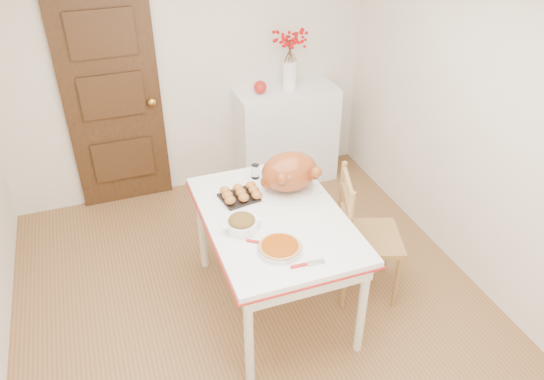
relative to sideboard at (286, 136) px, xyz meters
name	(u,v)px	position (x,y,z in m)	size (l,w,h in m)	color
floor	(259,316)	(-0.90, -1.78, -0.49)	(3.50, 4.00, 0.00)	brown
wall_back	(187,67)	(-0.90, 0.22, 0.76)	(3.50, 0.00, 2.50)	silver
wall_right	(488,130)	(0.85, -1.78, 0.76)	(0.00, 4.00, 2.50)	silver
door_back	(113,101)	(-1.60, 0.19, 0.54)	(0.85, 0.06, 2.06)	black
sideboard	(286,136)	(0.00, 0.00, 0.00)	(0.99, 0.44, 0.99)	white
kitchen_table	(274,262)	(-0.75, -1.69, -0.08)	(0.95, 1.38, 0.83)	white
chair_oak	(370,236)	(-0.02, -1.77, 0.03)	(0.46, 0.46, 1.04)	#A07740
berry_vase	(290,60)	(0.03, 0.00, 0.78)	(0.30, 0.30, 0.58)	white
apple	(260,87)	(-0.27, 0.00, 0.56)	(0.12, 0.12, 0.12)	#A61C15
turkey_platter	(289,174)	(-0.54, -1.44, 0.49)	(0.48, 0.39, 0.30)	#9C4218
pumpkin_pie	(280,247)	(-0.85, -2.05, 0.36)	(0.28, 0.28, 0.06)	#873404
stuffing_dish	(242,223)	(-1.01, -1.76, 0.39)	(0.26, 0.21, 0.10)	brown
rolls_tray	(241,194)	(-0.90, -1.40, 0.37)	(0.28, 0.22, 0.08)	#9F5623
pie_server	(308,264)	(-0.74, -2.23, 0.34)	(0.22, 0.06, 0.01)	silver
carving_knife	(265,243)	(-0.91, -1.95, 0.34)	(0.24, 0.06, 0.01)	silver
drinking_glass	(255,171)	(-0.72, -1.17, 0.39)	(0.06, 0.06, 0.11)	white
shaker_pair	(296,166)	(-0.39, -1.19, 0.38)	(0.09, 0.03, 0.09)	white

